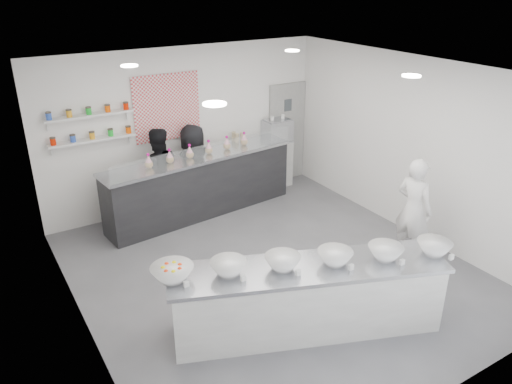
% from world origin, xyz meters
% --- Properties ---
extents(floor, '(6.00, 6.00, 0.00)m').
position_xyz_m(floor, '(0.00, 0.00, 0.00)').
color(floor, '#515156').
rests_on(floor, ground).
extents(ceiling, '(6.00, 6.00, 0.00)m').
position_xyz_m(ceiling, '(0.00, 0.00, 3.00)').
color(ceiling, white).
rests_on(ceiling, floor).
extents(back_wall, '(5.50, 0.00, 5.50)m').
position_xyz_m(back_wall, '(0.00, 3.00, 1.50)').
color(back_wall, white).
rests_on(back_wall, floor).
extents(left_wall, '(0.00, 6.00, 6.00)m').
position_xyz_m(left_wall, '(-2.75, 0.00, 1.50)').
color(left_wall, white).
rests_on(left_wall, floor).
extents(right_wall, '(0.00, 6.00, 6.00)m').
position_xyz_m(right_wall, '(2.75, 0.00, 1.50)').
color(right_wall, white).
rests_on(right_wall, floor).
extents(back_door, '(0.88, 0.04, 2.10)m').
position_xyz_m(back_door, '(2.30, 2.97, 1.05)').
color(back_door, gray).
rests_on(back_door, floor).
extents(pattern_panel, '(1.25, 0.03, 1.20)m').
position_xyz_m(pattern_panel, '(-0.35, 2.98, 1.95)').
color(pattern_panel, '#D3343B').
rests_on(pattern_panel, back_wall).
extents(jar_shelf_lower, '(1.45, 0.22, 0.04)m').
position_xyz_m(jar_shelf_lower, '(-1.75, 2.90, 1.60)').
color(jar_shelf_lower, silver).
rests_on(jar_shelf_lower, back_wall).
extents(jar_shelf_upper, '(1.45, 0.22, 0.04)m').
position_xyz_m(jar_shelf_upper, '(-1.75, 2.90, 2.02)').
color(jar_shelf_upper, silver).
rests_on(jar_shelf_upper, back_wall).
extents(preserve_jars, '(1.45, 0.10, 0.56)m').
position_xyz_m(preserve_jars, '(-1.75, 2.88, 1.88)').
color(preserve_jars, red).
rests_on(preserve_jars, jar_shelf_lower).
extents(downlight_0, '(0.24, 0.24, 0.02)m').
position_xyz_m(downlight_0, '(-1.40, -1.00, 2.98)').
color(downlight_0, white).
rests_on(downlight_0, ceiling).
extents(downlight_1, '(0.24, 0.24, 0.02)m').
position_xyz_m(downlight_1, '(1.40, -1.00, 2.98)').
color(downlight_1, white).
rests_on(downlight_1, ceiling).
extents(downlight_2, '(0.24, 0.24, 0.02)m').
position_xyz_m(downlight_2, '(-1.40, 1.60, 2.98)').
color(downlight_2, white).
rests_on(downlight_2, ceiling).
extents(downlight_3, '(0.24, 0.24, 0.02)m').
position_xyz_m(downlight_3, '(1.40, 1.60, 2.98)').
color(downlight_3, white).
rests_on(downlight_3, ceiling).
extents(prep_counter, '(3.45, 1.97, 0.93)m').
position_xyz_m(prep_counter, '(-0.38, -1.34, 0.46)').
color(prep_counter, '#AEAEAA').
rests_on(prep_counter, floor).
extents(back_bar, '(3.74, 1.06, 1.14)m').
position_xyz_m(back_bar, '(-0.03, 2.37, 0.57)').
color(back_bar, black).
rests_on(back_bar, floor).
extents(sneeze_guard, '(3.62, 0.40, 0.31)m').
position_xyz_m(sneeze_guard, '(0.00, 2.05, 1.30)').
color(sneeze_guard, white).
rests_on(sneeze_guard, back_bar).
extents(espresso_ledge, '(1.34, 0.43, 0.99)m').
position_xyz_m(espresso_ledge, '(1.55, 2.78, 0.50)').
color(espresso_ledge, '#AEAEAA').
rests_on(espresso_ledge, floor).
extents(espresso_machine, '(0.56, 0.39, 0.43)m').
position_xyz_m(espresso_machine, '(1.93, 2.78, 1.21)').
color(espresso_machine, '#93969E').
rests_on(espresso_machine, espresso_ledge).
extents(cup_stacks, '(0.24, 0.24, 0.33)m').
position_xyz_m(cup_stacks, '(1.00, 2.78, 1.16)').
color(cup_stacks, gray).
rests_on(cup_stacks, espresso_ledge).
extents(prep_bowls, '(3.63, 1.85, 0.18)m').
position_xyz_m(prep_bowls, '(-0.38, -1.34, 1.02)').
color(prep_bowls, white).
rests_on(prep_bowls, prep_counter).
extents(label_cards, '(3.31, 0.04, 0.07)m').
position_xyz_m(label_cards, '(-0.18, -1.84, 0.96)').
color(label_cards, white).
rests_on(label_cards, prep_counter).
extents(cookie_bags, '(2.14, 0.36, 0.26)m').
position_xyz_m(cookie_bags, '(-0.03, 2.37, 1.27)').
color(cookie_bags, pink).
rests_on(cookie_bags, back_bar).
extents(woman_prep, '(0.48, 0.66, 1.66)m').
position_xyz_m(woman_prep, '(2.08, -0.77, 0.83)').
color(woman_prep, white).
rests_on(woman_prep, floor).
extents(staff_left, '(0.94, 0.79, 1.71)m').
position_xyz_m(staff_left, '(-0.74, 2.62, 0.85)').
color(staff_left, black).
rests_on(staff_left, floor).
extents(staff_right, '(0.88, 0.64, 1.66)m').
position_xyz_m(staff_right, '(-0.04, 2.62, 0.83)').
color(staff_right, black).
rests_on(staff_right, floor).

